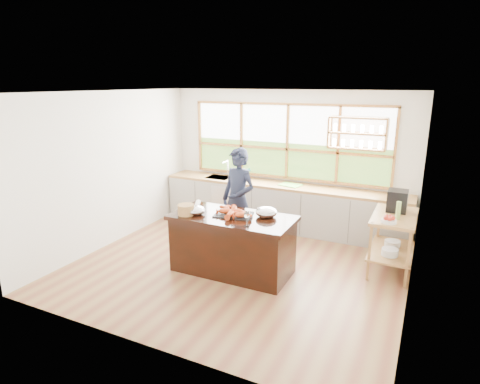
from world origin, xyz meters
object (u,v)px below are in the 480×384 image
Objects in this scene: island at (233,244)px; cook at (238,200)px; espresso_machine at (397,201)px; wicker_basket at (186,210)px.

island is 1.03× the size of cook.
wicker_basket is (-2.85, -1.57, -0.09)m from espresso_machine.
island is 5.56× the size of espresso_machine.
espresso_machine reaches higher than island.
espresso_machine reaches higher than wicker_basket.
cook is (-0.30, 0.82, 0.44)m from island.
wicker_basket is at bearing -159.62° from island.
wicker_basket reaches higher than island.
espresso_machine is 1.34× the size of wicker_basket.
wicker_basket is at bearing -151.54° from espresso_machine.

